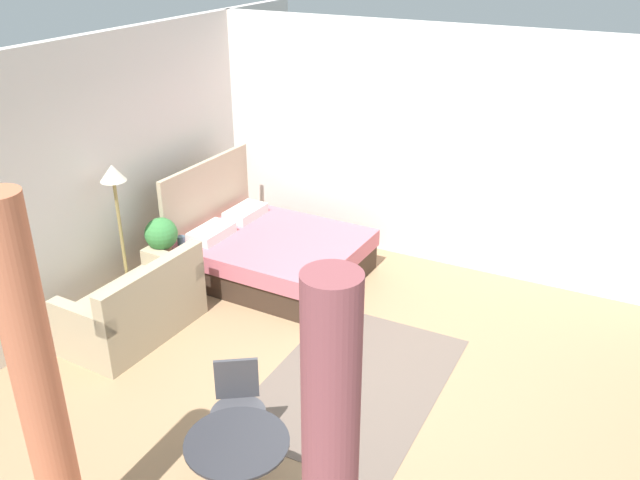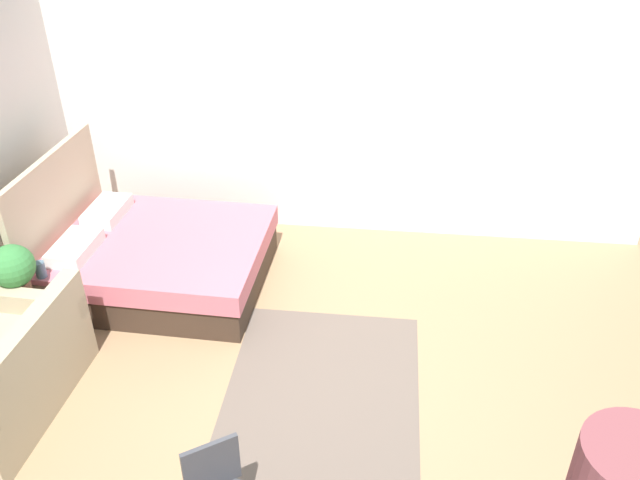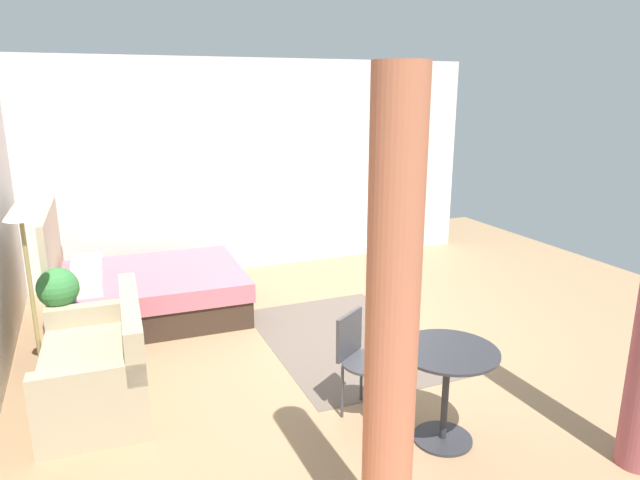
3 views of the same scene
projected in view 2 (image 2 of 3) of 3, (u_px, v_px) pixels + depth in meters
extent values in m
cube|color=#9E7A56|center=(320.00, 407.00, 5.05)|extent=(8.59, 9.33, 0.02)
cube|color=silver|center=(351.00, 104.00, 6.64)|extent=(0.12, 6.33, 2.89)
cube|color=#66564C|center=(321.00, 405.00, 5.05)|extent=(2.28, 1.53, 0.01)
cube|color=#38281E|center=(165.00, 270.00, 6.38)|extent=(1.65, 1.97, 0.30)
cube|color=#C66675|center=(162.00, 248.00, 6.24)|extent=(1.69, 2.01, 0.21)
cube|color=tan|center=(60.00, 219.00, 6.24)|extent=(1.65, 0.11, 1.30)
cube|color=white|center=(75.00, 247.00, 5.95)|extent=(0.58, 0.34, 0.12)
cube|color=white|center=(107.00, 211.00, 6.53)|extent=(0.58, 0.34, 0.12)
cube|color=tan|center=(4.00, 386.00, 4.92)|extent=(1.44, 0.84, 0.45)
cube|color=tan|center=(30.00, 347.00, 4.65)|extent=(1.42, 0.20, 0.41)
cube|color=tan|center=(38.00, 303.00, 5.29)|extent=(0.17, 0.79, 0.18)
cube|color=brown|center=(38.00, 310.00, 5.71)|extent=(0.44, 0.40, 0.46)
cylinder|color=brown|center=(19.00, 289.00, 5.47)|extent=(0.20, 0.20, 0.15)
sphere|color=#387F3D|center=(12.00, 266.00, 5.35)|extent=(0.37, 0.37, 0.37)
cylinder|color=slate|center=(41.00, 272.00, 5.63)|extent=(0.09, 0.09, 0.20)
cube|color=#3F3F44|center=(211.00, 465.00, 3.79)|extent=(0.22, 0.30, 0.36)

